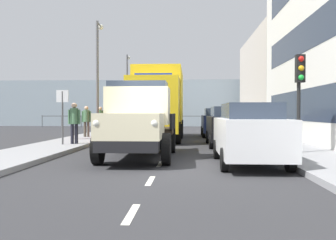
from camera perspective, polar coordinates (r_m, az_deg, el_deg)
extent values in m
plane|color=#2D2D30|center=(19.19, 0.78, -3.25)|extent=(80.00, 80.00, 0.00)
cube|color=gray|center=(19.54, 14.56, -2.99)|extent=(2.39, 36.60, 0.15)
cube|color=gray|center=(19.94, -12.71, -2.90)|extent=(2.39, 36.60, 0.15)
cube|color=silver|center=(5.59, -5.60, -14.02)|extent=(0.12, 1.10, 0.01)
cube|color=silver|center=(8.13, -2.71, -9.23)|extent=(0.12, 1.10, 0.01)
cube|color=silver|center=(10.71, -1.23, -6.71)|extent=(0.12, 1.10, 0.01)
cube|color=silver|center=(13.38, -0.32, -5.14)|extent=(0.12, 1.10, 0.01)
cube|color=silver|center=(16.00, 0.28, -4.11)|extent=(0.12, 1.10, 0.01)
cube|color=silver|center=(18.84, 0.74, -3.32)|extent=(0.12, 1.10, 0.01)
cube|color=silver|center=(21.65, 1.07, -2.74)|extent=(0.12, 1.10, 0.01)
cube|color=silver|center=(24.19, 1.31, -2.33)|extent=(0.12, 1.10, 0.01)
cube|color=silver|center=(27.11, 1.52, -1.96)|extent=(0.12, 1.10, 0.01)
cube|color=silver|center=(29.79, 1.68, -1.68)|extent=(0.12, 1.10, 0.01)
cube|color=silver|center=(32.36, 1.81, -1.46)|extent=(0.12, 1.10, 0.01)
cube|color=silver|center=(34.84, 1.92, -1.27)|extent=(0.12, 1.10, 0.01)
cube|color=#2D3847|center=(15.57, 22.17, 2.28)|extent=(0.08, 16.87, 1.40)
cube|color=#2D3847|center=(15.92, 22.26, 13.13)|extent=(0.08, 16.87, 1.40)
cube|color=beige|center=(32.61, 20.13, 5.29)|extent=(8.79, 12.82, 7.74)
cube|color=#84939E|center=(40.44, 2.11, 2.60)|extent=(80.00, 0.80, 5.00)
cylinder|color=#4C5156|center=(39.11, 22.96, -0.23)|extent=(0.08, 0.08, 1.20)
cylinder|color=#4C5156|center=(38.48, 20.16, -0.23)|extent=(0.08, 0.08, 1.20)
cylinder|color=#4C5156|center=(37.95, 17.27, -0.23)|extent=(0.08, 0.08, 1.20)
cylinder|color=#4C5156|center=(37.52, 14.30, -0.23)|extent=(0.08, 0.08, 1.20)
cylinder|color=#4C5156|center=(37.19, 11.27, -0.23)|extent=(0.08, 0.08, 1.20)
cylinder|color=#4C5156|center=(36.96, 8.20, -0.22)|extent=(0.08, 0.08, 1.20)
cylinder|color=#4C5156|center=(36.84, 5.10, -0.22)|extent=(0.08, 0.08, 1.20)
cylinder|color=#4C5156|center=(36.84, 1.99, -0.22)|extent=(0.08, 0.08, 1.20)
cylinder|color=#4C5156|center=(36.94, -1.11, -0.21)|extent=(0.08, 0.08, 1.20)
cylinder|color=#4C5156|center=(37.14, -4.19, -0.21)|extent=(0.08, 0.08, 1.20)
cylinder|color=#4C5156|center=(37.46, -7.22, -0.20)|extent=(0.08, 0.08, 1.20)
cylinder|color=#4C5156|center=(37.87, -10.20, -0.20)|extent=(0.08, 0.08, 1.20)
cylinder|color=#4C5156|center=(38.39, -13.10, -0.19)|extent=(0.08, 0.08, 1.20)
cylinder|color=#4C5156|center=(39.00, -15.92, -0.19)|extent=(0.08, 0.08, 1.20)
cylinder|color=#4C5156|center=(39.70, -18.65, -0.18)|extent=(0.08, 0.08, 1.20)
cube|color=#4C5156|center=(36.83, 1.99, 0.59)|extent=(28.00, 0.08, 0.08)
cube|color=black|center=(12.17, -4.31, -2.95)|extent=(1.64, 5.60, 0.30)
cube|color=beige|center=(10.32, -5.67, -0.91)|extent=(1.72, 1.90, 0.70)
cube|color=silver|center=(9.44, -6.52, -1.28)|extent=(1.16, 0.08, 0.56)
sphere|color=white|center=(9.34, -2.07, -0.50)|extent=(0.20, 0.20, 0.20)
sphere|color=white|center=(9.59, -10.85, -0.48)|extent=(0.20, 0.20, 0.20)
cube|color=beige|center=(11.81, -4.53, 2.14)|extent=(1.93, 1.34, 1.15)
cube|color=#2D3847|center=(11.83, -4.54, 4.44)|extent=(1.78, 1.23, 0.56)
cube|color=#2D2319|center=(13.49, -3.55, -1.57)|extent=(2.10, 2.80, 0.16)
cube|color=black|center=(13.40, 0.73, -0.22)|extent=(0.08, 2.80, 0.56)
cube|color=black|center=(13.64, -7.77, -0.21)|extent=(0.08, 2.80, 0.56)
cylinder|color=black|center=(10.42, -0.25, -4.46)|extent=(0.24, 0.90, 0.90)
cylinder|color=black|center=(10.72, -10.65, -4.33)|extent=(0.24, 0.90, 0.90)
cylinder|color=black|center=(13.63, 0.59, -3.14)|extent=(0.24, 0.90, 0.90)
cylinder|color=black|center=(13.85, -7.43, -3.08)|extent=(0.24, 0.90, 0.90)
cube|color=gold|center=(17.43, -2.25, 2.29)|extent=(2.40, 2.21, 2.60)
cube|color=#2D3847|center=(17.45, -2.25, 4.17)|extent=(2.20, 2.04, 0.80)
cube|color=#1933B2|center=(17.51, -2.25, 6.88)|extent=(1.75, 0.20, 0.16)
cube|color=gold|center=(21.42, -1.22, 3.55)|extent=(2.50, 5.95, 3.00)
cube|color=black|center=(20.49, -1.42, -1.01)|extent=(2.00, 8.07, 0.36)
cylinder|color=black|center=(17.46, 1.54, -1.98)|extent=(0.28, 1.04, 1.04)
cylinder|color=black|center=(17.68, -5.93, -1.94)|extent=(0.28, 1.04, 1.04)
cylinder|color=black|center=(21.07, 1.84, -1.44)|extent=(0.28, 1.04, 1.04)
cylinder|color=black|center=(21.25, -4.37, -1.42)|extent=(0.28, 1.04, 1.04)
cylinder|color=black|center=(23.19, 1.98, -1.21)|extent=(0.28, 1.04, 1.04)
cylinder|color=black|center=(23.36, -3.67, -1.19)|extent=(0.28, 1.04, 1.04)
cube|color=white|center=(10.75, 12.23, -2.45)|extent=(1.69, 4.23, 1.00)
cube|color=#2D3847|center=(10.53, 12.42, 1.34)|extent=(1.39, 2.33, 0.42)
cylinder|color=black|center=(12.00, 7.43, -4.46)|extent=(0.18, 0.60, 0.60)
cylinder|color=black|center=(12.22, 15.00, -4.38)|extent=(0.18, 0.60, 0.60)
cylinder|color=black|center=(9.40, 8.59, -6.01)|extent=(0.18, 0.60, 0.60)
cylinder|color=black|center=(9.68, 18.17, -5.84)|extent=(0.18, 0.60, 0.60)
cube|color=black|center=(16.62, 9.06, -1.18)|extent=(1.65, 4.58, 1.00)
cube|color=#2D3847|center=(16.41, 9.14, 1.27)|extent=(1.36, 2.52, 0.42)
cylinder|color=black|center=(18.00, 6.11, -2.59)|extent=(0.18, 0.60, 0.60)
cylinder|color=black|center=(18.14, 11.08, -2.57)|extent=(0.18, 0.60, 0.60)
cylinder|color=black|center=(15.17, 6.63, -3.28)|extent=(0.18, 0.60, 0.60)
cylinder|color=black|center=(15.35, 12.51, -3.25)|extent=(0.18, 0.60, 0.60)
cube|color=navy|center=(22.96, 7.46, -0.54)|extent=(1.77, 3.84, 1.00)
cube|color=#2D3847|center=(22.75, 7.51, 1.23)|extent=(1.45, 2.11, 0.42)
cylinder|color=black|center=(24.12, 5.26, -1.65)|extent=(0.18, 0.60, 0.60)
cylinder|color=black|center=(24.23, 9.24, -1.64)|extent=(0.18, 0.60, 0.60)
cylinder|color=black|center=(21.74, 5.48, -1.95)|extent=(0.18, 0.60, 0.60)
cylinder|color=black|center=(21.87, 9.88, -1.94)|extent=(0.18, 0.60, 0.60)
cube|color=#B21E1E|center=(20.21, -6.24, -0.76)|extent=(1.80, 4.11, 1.00)
cube|color=#2D3847|center=(20.39, -6.15, 1.25)|extent=(1.48, 2.26, 0.42)
cylinder|color=black|center=(18.84, -4.30, -2.42)|extent=(0.18, 0.60, 0.60)
cylinder|color=black|center=(19.14, -9.40, -2.38)|extent=(0.18, 0.60, 0.60)
cylinder|color=black|center=(21.37, -3.40, -2.00)|extent=(0.18, 0.60, 0.60)
cylinder|color=black|center=(21.63, -7.91, -1.97)|extent=(0.18, 0.60, 0.60)
cube|color=slate|center=(25.61, -4.21, -0.36)|extent=(1.79, 4.61, 1.00)
cube|color=#2D3847|center=(25.80, -4.16, 1.23)|extent=(1.47, 2.54, 0.42)
cylinder|color=black|center=(24.11, -2.65, -1.64)|extent=(0.18, 0.60, 0.60)
cylinder|color=black|center=(24.34, -6.63, -1.62)|extent=(0.18, 0.60, 0.60)
cylinder|color=black|center=(26.95, -2.02, -1.35)|extent=(0.18, 0.60, 0.60)
cylinder|color=black|center=(27.16, -5.59, -1.34)|extent=(0.18, 0.60, 0.60)
cylinder|color=black|center=(16.26, -13.80, -2.06)|extent=(0.14, 0.14, 0.84)
cylinder|color=black|center=(16.32, -14.40, -2.05)|extent=(0.14, 0.14, 0.84)
cylinder|color=#47724C|center=(16.27, -14.11, 0.59)|extent=(0.34, 0.34, 0.66)
cylinder|color=#47724C|center=(16.20, -13.37, 0.47)|extent=(0.09, 0.09, 0.61)
cylinder|color=#47724C|center=(16.33, -14.85, 0.47)|extent=(0.09, 0.09, 0.61)
sphere|color=tan|center=(16.27, -14.12, 2.16)|extent=(0.23, 0.23, 0.23)
cylinder|color=#4C473D|center=(19.16, -13.85, -1.56)|extent=(0.14, 0.14, 0.86)
cylinder|color=#4C473D|center=(19.22, -14.36, -1.55)|extent=(0.14, 0.14, 0.86)
cylinder|color=gray|center=(19.17, -14.12, 0.74)|extent=(0.34, 0.34, 0.68)
cylinder|color=gray|center=(19.11, -13.49, 0.64)|extent=(0.09, 0.09, 0.62)
cylinder|color=gray|center=(19.24, -14.74, 0.64)|extent=(0.09, 0.09, 0.62)
sphere|color=tan|center=(19.17, -14.13, 2.10)|extent=(0.23, 0.23, 0.23)
cylinder|color=#4C473D|center=(20.76, -12.09, -1.41)|extent=(0.14, 0.14, 0.81)
cylinder|color=#4C473D|center=(20.81, -12.57, -1.40)|extent=(0.14, 0.14, 0.81)
cylinder|color=#47724C|center=(20.77, -12.34, 0.60)|extent=(0.34, 0.34, 0.64)
cylinder|color=#47724C|center=(20.71, -11.75, 0.51)|extent=(0.09, 0.09, 0.59)
cylinder|color=#47724C|center=(20.83, -12.92, 0.51)|extent=(0.09, 0.09, 0.59)
sphere|color=tan|center=(20.77, -12.34, 1.79)|extent=(0.22, 0.22, 0.22)
cylinder|color=black|center=(23.04, -10.06, -1.15)|extent=(0.14, 0.14, 0.81)
cylinder|color=black|center=(23.08, -10.49, -1.15)|extent=(0.14, 0.14, 0.81)
cylinder|color=#47724C|center=(23.04, -10.28, 0.66)|extent=(0.34, 0.34, 0.64)
cylinder|color=#47724C|center=(22.99, -9.75, 0.58)|extent=(0.09, 0.09, 0.59)
cylinder|color=#47724C|center=(23.09, -10.81, 0.58)|extent=(0.09, 0.09, 0.59)
sphere|color=tan|center=(23.04, -10.29, 1.73)|extent=(0.22, 0.22, 0.22)
cylinder|color=black|center=(13.05, 19.30, 2.31)|extent=(0.12, 0.12, 3.20)
cube|color=black|center=(12.99, 19.50, 7.40)|extent=(0.28, 0.24, 0.90)
sphere|color=red|center=(12.91, 19.66, 8.78)|extent=(0.18, 0.18, 0.18)
sphere|color=orange|center=(12.88, 19.65, 7.46)|extent=(0.18, 0.18, 0.18)
sphere|color=green|center=(12.85, 19.64, 6.13)|extent=(0.18, 0.18, 0.18)
cylinder|color=#59595B|center=(21.95, -10.72, 6.27)|extent=(0.16, 0.16, 6.58)
cylinder|color=#59595B|center=(22.89, -10.47, 14.14)|extent=(0.10, 0.90, 0.10)
sphere|color=silver|center=(23.30, -10.20, 13.78)|extent=(0.32, 0.32, 0.32)
cylinder|color=#59595B|center=(33.57, -6.26, 4.41)|extent=(0.16, 0.16, 6.48)
cylinder|color=#59595B|center=(34.34, -6.14, 9.60)|extent=(0.10, 0.90, 0.10)
sphere|color=silver|center=(34.77, -6.02, 9.41)|extent=(0.32, 0.32, 0.32)
cylinder|color=#4C4C4C|center=(16.07, -15.79, 0.32)|extent=(0.07, 0.07, 2.20)
cube|color=silver|center=(16.08, -15.81, 3.53)|extent=(0.50, 0.04, 0.50)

